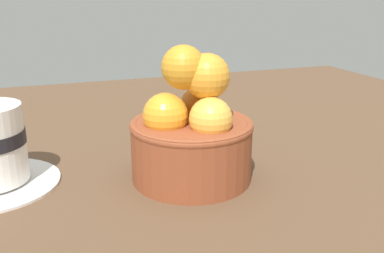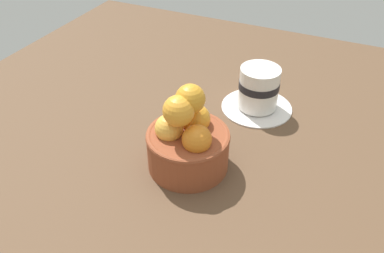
{
  "view_description": "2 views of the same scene",
  "coord_description": "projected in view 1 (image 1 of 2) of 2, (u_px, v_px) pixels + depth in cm",
  "views": [
    {
      "loc": [
        14.69,
        41.49,
        20.36
      ],
      "look_at": [
        1.14,
        3.33,
        7.23
      ],
      "focal_mm": 39.69,
      "sensor_mm": 36.0,
      "label": 1
    },
    {
      "loc": [
        -45.15,
        -21.39,
        45.77
      ],
      "look_at": [
        1.45,
        -0.04,
        7.09
      ],
      "focal_mm": 37.58,
      "sensor_mm": 36.0,
      "label": 2
    }
  ],
  "objects": [
    {
      "name": "ground_plane",
      "position": [
        192.0,
        193.0,
        0.49
      ],
      "size": [
        121.76,
        114.08,
        3.97
      ],
      "primitive_type": "cube",
      "color": "brown"
    },
    {
      "name": "terracotta_bowl",
      "position": [
        192.0,
        133.0,
        0.46
      ],
      "size": [
        13.52,
        13.52,
        14.99
      ],
      "color": "brown",
      "rests_on": "ground_plane"
    }
  ]
}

